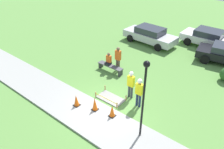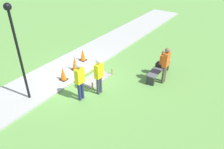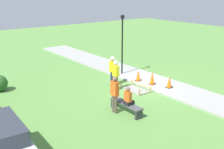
{
  "view_description": "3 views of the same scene",
  "coord_description": "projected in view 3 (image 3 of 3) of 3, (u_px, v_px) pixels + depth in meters",
  "views": [
    {
      "loc": [
        6.01,
        -7.28,
        8.12
      ],
      "look_at": [
        -0.96,
        1.43,
        1.16
      ],
      "focal_mm": 35.0,
      "sensor_mm": 36.0,
      "label": 1
    },
    {
      "loc": [
        6.69,
        6.6,
        5.91
      ],
      "look_at": [
        0.07,
        2.03,
        1.01
      ],
      "focal_mm": 35.0,
      "sensor_mm": 36.0,
      "label": 2
    },
    {
      "loc": [
        -11.95,
        11.32,
        5.77
      ],
      "look_at": [
        -0.12,
        2.18,
        1.19
      ],
      "focal_mm": 45.0,
      "sensor_mm": 36.0,
      "label": 3
    }
  ],
  "objects": [
    {
      "name": "sidewalk",
      "position": [
        153.0,
        81.0,
        18.06
      ],
      "size": [
        28.0,
        2.47,
        0.1
      ],
      "color": "#9E9E99",
      "rests_on": "ground_plane"
    },
    {
      "name": "traffic_cone_far_patch",
      "position": [
        152.0,
        78.0,
        17.26
      ],
      "size": [
        0.34,
        0.34,
        0.8
      ],
      "color": "black",
      "rests_on": "sidewalk"
    },
    {
      "name": "traffic_cone_near_patch",
      "position": [
        169.0,
        82.0,
        16.7
      ],
      "size": [
        0.34,
        0.34,
        0.71
      ],
      "color": "black",
      "rests_on": "sidewalk"
    },
    {
      "name": "lamppost_near",
      "position": [
        122.0,
        36.0,
        18.82
      ],
      "size": [
        0.28,
        0.28,
        4.04
      ],
      "color": "black",
      "rests_on": "sidewalk"
    },
    {
      "name": "person_seated_on_bench",
      "position": [
        128.0,
        98.0,
        13.22
      ],
      "size": [
        0.36,
        0.44,
        0.89
      ],
      "color": "black",
      "rests_on": "park_bench"
    },
    {
      "name": "worker_assistant",
      "position": [
        112.0,
        68.0,
        17.23
      ],
      "size": [
        0.4,
        0.27,
        1.84
      ],
      "color": "navy",
      "rests_on": "ground_plane"
    },
    {
      "name": "traffic_cone_sidewalk_edge",
      "position": [
        138.0,
        75.0,
        17.96
      ],
      "size": [
        0.34,
        0.34,
        0.7
      ],
      "color": "black",
      "rests_on": "sidewalk"
    },
    {
      "name": "park_bench",
      "position": [
        126.0,
        106.0,
        13.55
      ],
      "size": [
        2.0,
        0.44,
        0.5
      ],
      "color": "#2D2D33",
      "rests_on": "ground_plane"
    },
    {
      "name": "ground_plane",
      "position": [
        139.0,
        86.0,
        17.35
      ],
      "size": [
        60.0,
        60.0,
        0.0
      ],
      "primitive_type": "plane",
      "color": "#5B8E42"
    },
    {
      "name": "worker_supervisor",
      "position": [
        116.0,
        72.0,
        16.4
      ],
      "size": [
        0.4,
        0.26,
        1.8
      ],
      "color": "#383D47",
      "rests_on": "ground_plane"
    },
    {
      "name": "bystander_in_orange_shirt",
      "position": [
        115.0,
        92.0,
        13.35
      ],
      "size": [
        0.4,
        0.24,
        1.83
      ],
      "color": "brown",
      "rests_on": "ground_plane"
    },
    {
      "name": "wet_concrete_patch",
      "position": [
        135.0,
        90.0,
        16.59
      ],
      "size": [
        1.66,
        0.92,
        0.39
      ],
      "color": "gray",
      "rests_on": "ground_plane"
    }
  ]
}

